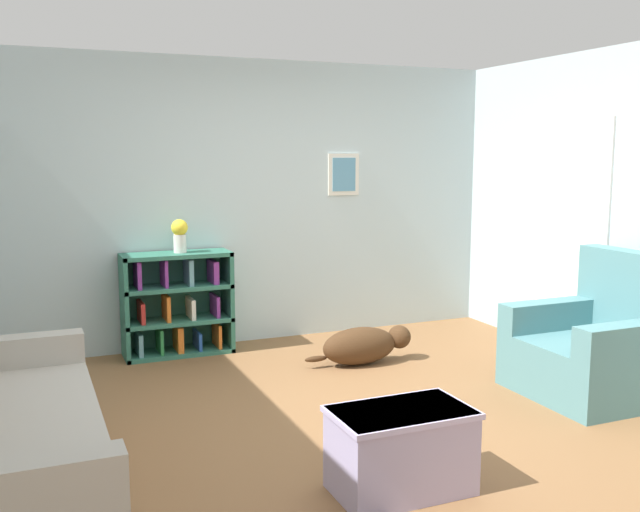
% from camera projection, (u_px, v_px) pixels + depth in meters
% --- Properties ---
extents(ground_plane, '(14.00, 14.00, 0.00)m').
position_uv_depth(ground_plane, '(343.00, 421.00, 4.72)').
color(ground_plane, brown).
extents(wall_back, '(5.60, 0.13, 2.60)m').
position_uv_depth(wall_back, '(243.00, 203.00, 6.58)').
color(wall_back, silver).
rests_on(wall_back, ground_plane).
extents(couch, '(0.85, 2.08, 0.85)m').
position_uv_depth(couch, '(0.00, 453.00, 3.44)').
color(couch, '#ADA89E').
rests_on(couch, ground_plane).
extents(bookshelf, '(0.94, 0.35, 0.90)m').
position_uv_depth(bookshelf, '(177.00, 304.00, 6.24)').
color(bookshelf, '#2D6B56').
rests_on(bookshelf, ground_plane).
extents(recliner_chair, '(0.95, 0.97, 1.04)m').
position_uv_depth(recliner_chair, '(599.00, 347.00, 5.22)').
color(recliner_chair, slate).
rests_on(recliner_chair, ground_plane).
extents(coffee_table, '(0.73, 0.45, 0.44)m').
position_uv_depth(coffee_table, '(401.00, 448.00, 3.71)').
color(coffee_table, '#ADA3CC').
rests_on(coffee_table, ground_plane).
extents(dog, '(0.96, 0.29, 0.32)m').
position_uv_depth(dog, '(364.00, 345.00, 5.96)').
color(dog, '#472D19').
rests_on(dog, ground_plane).
extents(vase, '(0.14, 0.14, 0.29)m').
position_uv_depth(vase, '(180.00, 234.00, 6.15)').
color(vase, silver).
rests_on(vase, bookshelf).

